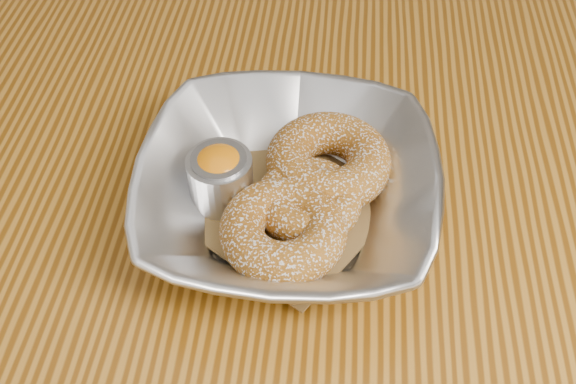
# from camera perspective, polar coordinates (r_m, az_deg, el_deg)

# --- Properties ---
(table) EXTENTS (1.20, 0.80, 0.75)m
(table) POSITION_cam_1_polar(r_m,az_deg,el_deg) (0.68, 7.70, -5.23)
(table) COLOR #8B5617
(table) RESTS_ON ground_plane
(serving_bowl) EXTENTS (0.25, 0.25, 0.06)m
(serving_bowl) POSITION_cam_1_polar(r_m,az_deg,el_deg) (0.55, 0.00, 0.01)
(serving_bowl) COLOR silver
(serving_bowl) RESTS_ON table
(parchment) EXTENTS (0.20, 0.20, 0.00)m
(parchment) POSITION_cam_1_polar(r_m,az_deg,el_deg) (0.57, -0.00, -1.40)
(parchment) COLOR olive
(parchment) RESTS_ON table
(donut_back) EXTENTS (0.12, 0.12, 0.04)m
(donut_back) POSITION_cam_1_polar(r_m,az_deg,el_deg) (0.58, 3.44, 2.63)
(donut_back) COLOR #8F5314
(donut_back) RESTS_ON parchment
(donut_front) EXTENTS (0.12, 0.12, 0.04)m
(donut_front) POSITION_cam_1_polar(r_m,az_deg,el_deg) (0.53, -0.39, -3.26)
(donut_front) COLOR #8F5314
(donut_front) RESTS_ON parchment
(donut_extra) EXTENTS (0.10, 0.10, 0.03)m
(donut_extra) POSITION_cam_1_polar(r_m,az_deg,el_deg) (0.55, 1.72, -0.75)
(donut_extra) COLOR #8F5314
(donut_extra) RESTS_ON parchment
(ramekin) EXTENTS (0.05, 0.05, 0.05)m
(ramekin) POSITION_cam_1_polar(r_m,az_deg,el_deg) (0.56, -5.75, 1.36)
(ramekin) COLOR silver
(ramekin) RESTS_ON table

